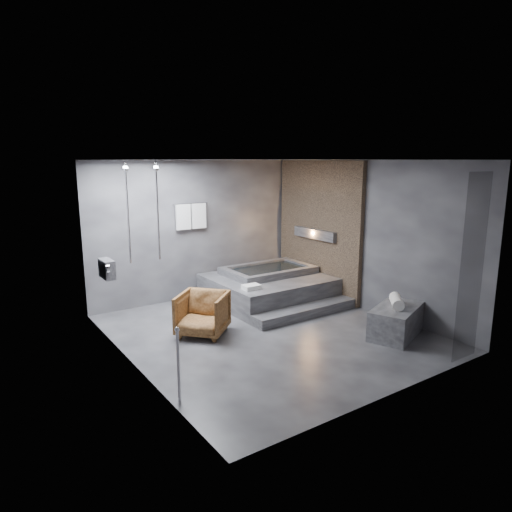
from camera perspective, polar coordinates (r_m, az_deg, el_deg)
room at (r=7.63m, az=2.90°, el=3.85°), size 5.00×5.04×2.82m
tub_deck at (r=9.27m, az=1.52°, el=-4.06°), size 2.20×2.00×0.50m
tub_step at (r=8.43m, az=6.24°, el=-6.90°), size 2.20×0.36×0.18m
concrete_bench at (r=7.79m, az=17.09°, el=-7.80°), size 1.22×0.94×0.48m
driftwood_chair at (r=7.52m, az=-6.70°, el=-7.18°), size 1.07×1.07×0.70m
rolled_towel at (r=7.69m, az=17.16°, el=-5.44°), size 0.48×0.49×0.18m
deck_towel at (r=8.29m, az=-0.58°, el=-3.90°), size 0.32×0.24×0.08m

